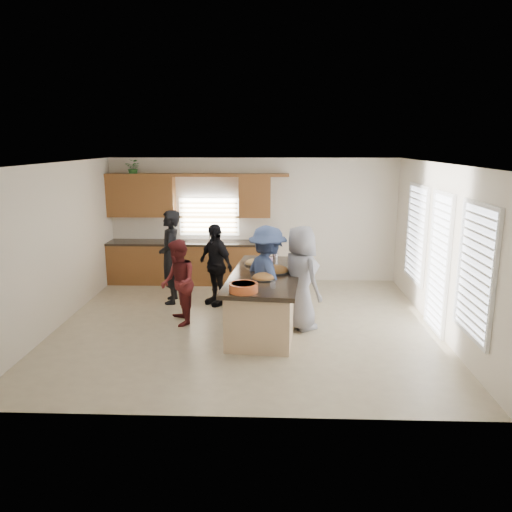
{
  "coord_description": "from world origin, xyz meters",
  "views": [
    {
      "loc": [
        0.48,
        -8.25,
        3.13
      ],
      "look_at": [
        0.16,
        0.42,
        1.15
      ],
      "focal_mm": 35.0,
      "sensor_mm": 36.0,
      "label": 1
    }
  ],
  "objects_px": {
    "woman_left_back": "(170,257)",
    "woman_left_front": "(215,264)",
    "island": "(265,301)",
    "woman_left_mid": "(178,283)",
    "salad_bowl": "(243,287)",
    "woman_right_front": "(301,278)",
    "woman_right_back": "(268,278)"
  },
  "relations": [
    {
      "from": "woman_left_front",
      "to": "woman_right_front",
      "type": "bearing_deg",
      "value": 8.55
    },
    {
      "from": "woman_left_back",
      "to": "woman_right_front",
      "type": "bearing_deg",
      "value": 55.0
    },
    {
      "from": "island",
      "to": "woman_right_front",
      "type": "relative_size",
      "value": 1.57
    },
    {
      "from": "woman_left_back",
      "to": "woman_left_front",
      "type": "relative_size",
      "value": 1.15
    },
    {
      "from": "woman_left_mid",
      "to": "woman_right_front",
      "type": "height_order",
      "value": "woman_right_front"
    },
    {
      "from": "woman_right_front",
      "to": "salad_bowl",
      "type": "bearing_deg",
      "value": 105.76
    },
    {
      "from": "island",
      "to": "woman_left_mid",
      "type": "height_order",
      "value": "woman_left_mid"
    },
    {
      "from": "woman_left_mid",
      "to": "woman_right_front",
      "type": "xyz_separation_m",
      "value": [
        2.11,
        -0.11,
        0.14
      ]
    },
    {
      "from": "island",
      "to": "woman_right_back",
      "type": "height_order",
      "value": "woman_right_back"
    },
    {
      "from": "island",
      "to": "woman_left_back",
      "type": "distance_m",
      "value": 2.34
    },
    {
      "from": "woman_right_back",
      "to": "woman_right_front",
      "type": "xyz_separation_m",
      "value": [
        0.56,
        -0.01,
        0.0
      ]
    },
    {
      "from": "woman_left_front",
      "to": "woman_left_mid",
      "type": "bearing_deg",
      "value": -68.22
    },
    {
      "from": "island",
      "to": "woman_right_front",
      "type": "bearing_deg",
      "value": 0.66
    },
    {
      "from": "woman_left_mid",
      "to": "woman_right_front",
      "type": "distance_m",
      "value": 2.12
    },
    {
      "from": "woman_left_back",
      "to": "woman_left_front",
      "type": "distance_m",
      "value": 0.91
    },
    {
      "from": "island",
      "to": "salad_bowl",
      "type": "height_order",
      "value": "salad_bowl"
    },
    {
      "from": "woman_left_mid",
      "to": "woman_left_front",
      "type": "bearing_deg",
      "value": 136.73
    },
    {
      "from": "woman_left_front",
      "to": "woman_right_front",
      "type": "relative_size",
      "value": 0.9
    },
    {
      "from": "woman_left_mid",
      "to": "salad_bowl",
      "type": "bearing_deg",
      "value": 27.65
    },
    {
      "from": "woman_left_front",
      "to": "woman_right_front",
      "type": "xyz_separation_m",
      "value": [
        1.6,
        -1.24,
        0.09
      ]
    },
    {
      "from": "island",
      "to": "woman_left_mid",
      "type": "xyz_separation_m",
      "value": [
        -1.52,
        0.07,
        0.3
      ]
    },
    {
      "from": "woman_left_back",
      "to": "woman_right_back",
      "type": "relative_size",
      "value": 1.04
    },
    {
      "from": "woman_left_mid",
      "to": "woman_left_front",
      "type": "relative_size",
      "value": 0.94
    },
    {
      "from": "island",
      "to": "woman_left_mid",
      "type": "bearing_deg",
      "value": -177.08
    },
    {
      "from": "salad_bowl",
      "to": "woman_right_back",
      "type": "relative_size",
      "value": 0.24
    },
    {
      "from": "salad_bowl",
      "to": "woman_right_back",
      "type": "xyz_separation_m",
      "value": [
        0.35,
        1.05,
        -0.14
      ]
    },
    {
      "from": "island",
      "to": "woman_right_front",
      "type": "xyz_separation_m",
      "value": [
        0.6,
        -0.05,
        0.44
      ]
    },
    {
      "from": "salad_bowl",
      "to": "woman_left_mid",
      "type": "relative_size",
      "value": 0.29
    },
    {
      "from": "woman_left_back",
      "to": "island",
      "type": "bearing_deg",
      "value": 49.05
    },
    {
      "from": "salad_bowl",
      "to": "woman_left_back",
      "type": "bearing_deg",
      "value": 123.74
    },
    {
      "from": "island",
      "to": "woman_right_back",
      "type": "relative_size",
      "value": 1.57
    },
    {
      "from": "island",
      "to": "woman_left_front",
      "type": "distance_m",
      "value": 1.6
    }
  ]
}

